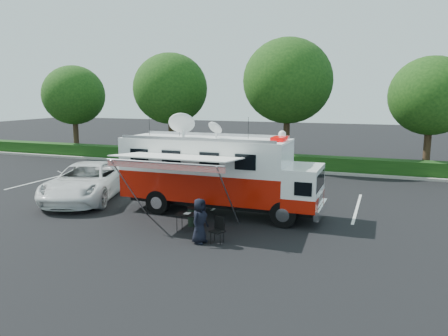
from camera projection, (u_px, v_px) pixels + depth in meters
The scene contains 10 objects.
ground_plane at pixel (220, 213), 18.86m from camera, with size 120.00×120.00×0.00m, color black.
back_border at pixel (304, 95), 29.53m from camera, with size 60.00×6.14×8.87m.
stall_lines at pixel (232, 197), 21.80m from camera, with size 24.12×5.50×0.01m.
command_truck at pixel (218, 173), 18.58m from camera, with size 8.62×2.37×4.14m.
awning at pixel (175, 159), 16.42m from camera, with size 4.71×2.45×2.84m.
white_suv at pixel (88, 199), 21.32m from camera, with size 2.92×6.32×1.76m, color white.
person at pixel (200, 243), 15.12m from camera, with size 0.77×0.50×1.58m, color black.
folding_table at pixel (188, 215), 16.14m from camera, with size 0.92×0.71×0.72m.
folding_chair at pixel (218, 228), 15.07m from camera, with size 0.55×0.58×0.91m.
trash_bin at pixel (194, 216), 17.04m from camera, with size 0.48×0.48×0.72m.
Camera 1 is at (6.55, -17.04, 5.12)m, focal length 35.00 mm.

